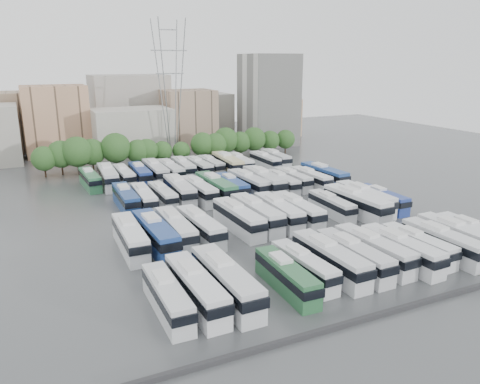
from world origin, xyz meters
name	(u,v)px	position (x,y,z in m)	size (l,w,h in m)	color
ground	(254,216)	(0.00, 0.00, 0.00)	(220.00, 220.00, 0.00)	#424447
parapet	(401,309)	(0.00, -33.00, 0.25)	(56.00, 0.50, 0.50)	#2D2D30
tree_line	(167,147)	(-1.80, 42.11, 4.50)	(65.16, 8.06, 8.61)	black
city_buildings	(117,120)	(-7.46, 71.86, 7.87)	(102.00, 35.00, 20.00)	#9E998E
apartment_tower	(269,100)	(34.00, 58.00, 13.00)	(14.00, 14.00, 26.00)	silver
electricity_pylon	(170,84)	(2.00, 50.00, 18.66)	(9.00, 6.91, 33.83)	slate
bus_r0_s0	(167,297)	(-21.38, -23.31, 1.75)	(2.59, 11.37, 3.56)	silver
bus_r0_s1	(196,288)	(-18.27, -23.14, 1.93)	(2.97, 12.59, 3.93)	silver
bus_r0_s2	(226,281)	(-14.95, -23.21, 2.05)	(3.09, 13.38, 4.19)	silver
bus_r0_s4	(286,276)	(-8.24, -24.28, 1.72)	(2.77, 11.25, 3.51)	#2A6239
bus_r0_s5	(304,266)	(-5.09, -22.85, 1.68)	(2.80, 10.96, 3.41)	silver
bus_r0_s6	(330,259)	(-1.53, -22.95, 1.93)	(2.94, 12.60, 3.94)	silver
bus_r0_s7	(353,256)	(1.64, -23.23, 1.86)	(2.87, 12.13, 3.79)	silver
bus_r0_s8	(374,250)	(4.98, -22.89, 1.88)	(3.28, 12.30, 3.82)	silver
bus_r0_s9	(401,250)	(8.12, -24.26, 1.86)	(3.12, 12.18, 3.79)	silver
bus_r0_s10	(418,245)	(11.50, -23.70, 1.68)	(2.87, 11.00, 3.42)	white
bus_r0_s11	(443,242)	(14.72, -24.73, 1.87)	(2.90, 12.18, 3.81)	silver
bus_r0_s12	(459,237)	(18.07, -24.29, 1.91)	(2.91, 12.45, 3.89)	silver
bus_r0_s13	(473,233)	(21.29, -23.91, 1.73)	(2.54, 11.22, 3.51)	silver
bus_r1_s0	(130,237)	(-21.24, -6.00, 1.94)	(3.00, 12.62, 3.94)	silver
bus_r1_s1	(155,234)	(-18.00, -6.58, 2.03)	(3.34, 13.29, 4.14)	navy
bus_r1_s2	(176,229)	(-14.83, -5.47, 1.89)	(2.80, 12.33, 3.86)	silver
bus_r1_s3	(200,227)	(-11.44, -6.03, 1.87)	(3.28, 12.29, 3.82)	silver
bus_r1_s5	(238,218)	(-5.14, -5.21, 1.94)	(3.19, 12.70, 3.96)	silver
bus_r1_s6	(257,214)	(-1.85, -4.61, 2.00)	(3.03, 13.04, 4.08)	silver
bus_r1_s7	(278,212)	(1.75, -4.95, 1.92)	(3.23, 12.59, 3.92)	white
bus_r1_s8	(297,210)	(4.82, -5.49, 1.89)	(2.75, 12.31, 3.86)	silver
bus_r1_s10	(332,205)	(11.62, -5.02, 1.66)	(2.64, 10.84, 3.38)	silver
bus_r1_s11	(356,203)	(15.09, -6.90, 2.09)	(3.65, 13.68, 4.25)	silver
bus_r1_s12	(365,198)	(18.22, -5.18, 2.01)	(3.12, 13.11, 4.10)	silver
bus_r1_s13	(382,199)	(21.49, -5.81, 1.71)	(2.59, 11.11, 3.48)	navy
bus_r2_s1	(126,198)	(-17.94, 12.42, 1.84)	(2.75, 11.95, 3.74)	navy
bus_r2_s2	(144,198)	(-15.05, 11.57, 1.76)	(2.92, 11.50, 3.58)	silver
bus_r2_s3	(163,195)	(-11.62, 12.18, 1.67)	(2.59, 10.89, 3.40)	silver
bus_r2_s4	(179,190)	(-8.27, 13.06, 1.99)	(3.35, 13.05, 4.06)	silver
bus_r2_s5	(199,190)	(-5.11, 11.69, 1.89)	(3.11, 12.34, 3.84)	silver
bus_r2_s6	(216,187)	(-1.75, 11.81, 2.05)	(3.29, 13.38, 4.17)	#2D6B44
bus_r2_s7	(232,186)	(1.69, 12.37, 1.77)	(2.74, 11.52, 3.60)	navy
bus_r2_s8	(249,183)	(5.04, 12.15, 1.96)	(3.40, 12.84, 3.99)	silver
bus_r2_s9	(264,181)	(8.12, 11.84, 2.11)	(3.44, 13.79, 4.30)	silver
bus_r2_s10	(282,182)	(11.56, 10.97, 1.72)	(2.90, 11.27, 3.51)	silver
bus_r2_s11	(293,179)	(14.75, 12.22, 1.72)	(2.61, 11.18, 3.50)	silver
bus_r2_s12	(311,178)	(18.15, 11.02, 1.76)	(2.94, 11.50, 3.58)	silver
bus_r2_s13	(324,175)	(21.70, 11.54, 1.97)	(3.41, 12.91, 4.01)	navy
bus_r3_s0	(90,179)	(-21.47, 29.09, 1.73)	(3.03, 11.37, 3.53)	#307045
bus_r3_s1	(108,176)	(-18.02, 28.91, 1.99)	(3.39, 13.03, 4.05)	silver
bus_r3_s2	(124,176)	(-14.80, 29.16, 1.75)	(2.56, 11.39, 3.57)	silver
bus_r3_s3	(140,174)	(-11.59, 28.71, 1.85)	(2.95, 12.10, 3.77)	navy
bus_r3_s4	(155,171)	(-8.34, 28.97, 2.00)	(3.03, 13.01, 4.07)	silver
bus_r3_s5	(170,171)	(-5.17, 28.77, 1.88)	(2.83, 12.27, 3.84)	silver
bus_r3_s6	(183,167)	(-1.59, 30.88, 1.80)	(3.08, 11.82, 3.68)	silver
bus_r3_s7	(199,167)	(1.61, 30.08, 1.78)	(2.85, 11.62, 3.63)	silver
bus_r3_s8	(211,165)	(4.84, 30.90, 1.71)	(2.66, 11.13, 3.48)	silver
bus_r3_s9	(228,164)	(8.23, 29.33, 2.06)	(3.52, 13.50, 4.20)	beige
bus_r3_s10	(239,163)	(11.47, 30.07, 1.81)	(2.98, 11.85, 3.69)	silver
bus_r3_s12	(265,161)	(17.94, 29.69, 1.74)	(2.59, 11.32, 3.54)	silver
bus_r3_s13	(276,158)	(21.32, 30.70, 1.79)	(2.93, 11.71, 3.65)	silver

